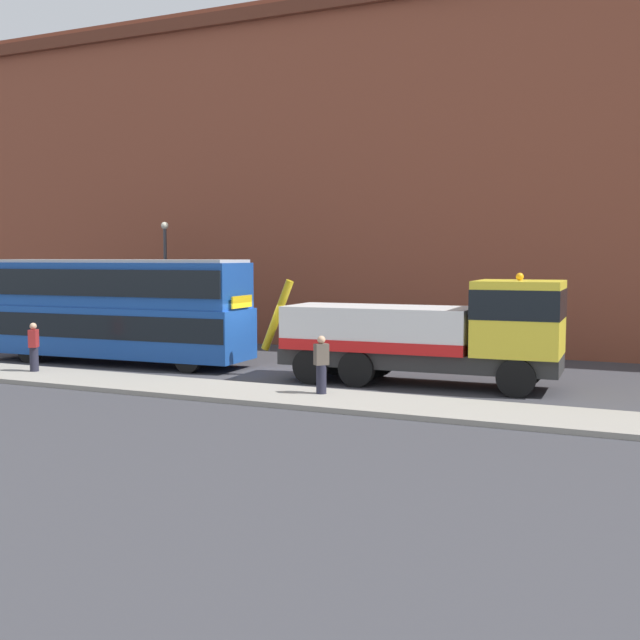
{
  "coord_description": "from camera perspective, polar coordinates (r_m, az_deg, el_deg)",
  "views": [
    {
      "loc": [
        12.94,
        -24.12,
        4.15
      ],
      "look_at": [
        2.13,
        -0.2,
        2.0
      ],
      "focal_mm": 43.24,
      "sensor_mm": 36.0,
      "label": 1
    }
  ],
  "objects": [
    {
      "name": "pedestrian_bystander",
      "position": [
        22.57,
        0.1,
        -3.38
      ],
      "size": [
        0.46,
        0.47,
        1.71
      ],
      "rotation": [
        0.0,
        0.0,
        2.39
      ],
      "color": "#232333",
      "rests_on": "near_kerb"
    },
    {
      "name": "ground_plane",
      "position": [
        27.69,
        -3.85,
        -3.95
      ],
      "size": [
        120.0,
        120.0,
        0.0
      ],
      "primitive_type": "plane",
      "color": "#38383D"
    },
    {
      "name": "street_lamp",
      "position": [
        37.74,
        -11.37,
        3.56
      ],
      "size": [
        0.36,
        0.36,
        5.83
      ],
      "color": "#38383D",
      "rests_on": "ground_plane"
    },
    {
      "name": "pedestrian_onlooker",
      "position": [
        28.76,
        -20.42,
        -1.93
      ],
      "size": [
        0.41,
        0.47,
        1.71
      ],
      "rotation": [
        0.0,
        0.0,
        0.47
      ],
      "color": "#232333",
      "rests_on": "near_kerb"
    },
    {
      "name": "recovery_tow_truck",
      "position": [
        25.02,
        8.3,
        -0.85
      ],
      "size": [
        10.19,
        3.01,
        3.67
      ],
      "rotation": [
        0.0,
        0.0,
        0.04
      ],
      "color": "#2D2D2D",
      "rests_on": "ground_plane"
    },
    {
      "name": "double_decker_bus",
      "position": [
        30.94,
        -14.89,
        0.97
      ],
      "size": [
        11.13,
        3.01,
        4.06
      ],
      "rotation": [
        0.0,
        0.0,
        0.04
      ],
      "color": "#19479E",
      "rests_on": "ground_plane"
    },
    {
      "name": "near_kerb",
      "position": [
        24.11,
        -8.59,
        -5.1
      ],
      "size": [
        60.0,
        2.8,
        0.15
      ],
      "primitive_type": "cube",
      "color": "gray",
      "rests_on": "ground_plane"
    },
    {
      "name": "building_facade",
      "position": [
        35.52,
        2.86,
        11.01
      ],
      "size": [
        60.0,
        1.5,
        16.0
      ],
      "color": "brown",
      "rests_on": "ground_plane"
    }
  ]
}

